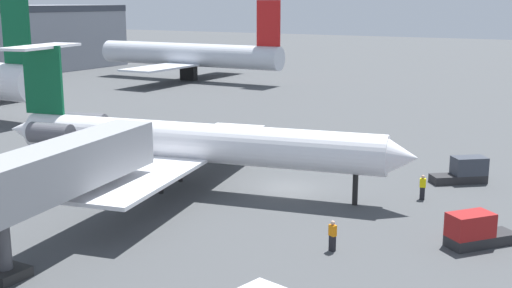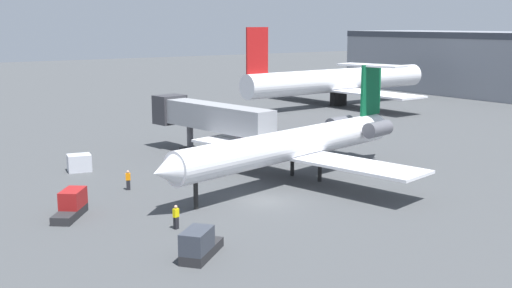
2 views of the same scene
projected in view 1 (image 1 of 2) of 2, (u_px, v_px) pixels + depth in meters
The scene contains 8 objects.
ground_plane at pixel (287, 189), 46.20m from camera, with size 400.00×400.00×0.10m, color #424447.
regional_jet at pixel (184, 141), 45.43m from camera, with size 24.53×30.37×9.84m.
jet_bridge at pixel (35, 179), 32.56m from camera, with size 17.04×5.37×5.95m.
ground_crew_marshaller at pixel (333, 236), 34.44m from camera, with size 0.41×0.47×1.69m.
ground_crew_loader at pixel (423, 187), 43.42m from camera, with size 0.37×0.46×1.69m.
baggage_tug_lead at pixel (464, 171), 47.54m from camera, with size 3.58×4.00×1.90m.
baggage_tug_trailing at pixel (475, 231), 35.13m from camera, with size 3.99×3.61×1.90m.
parked_airliner_centre at pixel (189, 55), 108.20m from camera, with size 28.80×34.24×13.16m.
Camera 1 is at (-39.74, -20.01, 12.99)m, focal length 45.68 mm.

